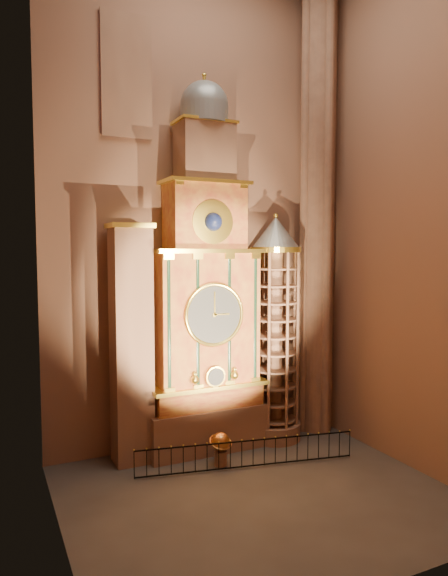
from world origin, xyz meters
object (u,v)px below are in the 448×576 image
stair_turret (275,330)px  iron_railing (247,454)px  celestial_globe (221,446)px  portrait_tower (131,343)px  astronomical_clock (205,304)px

stair_turret → iron_railing: size_ratio=1.18×
stair_turret → celestial_globe: 6.00m
portrait_tower → iron_railing: bearing=-34.0°
stair_turret → iron_railing: bearing=-138.1°
stair_turret → celestial_globe: stair_turret is taller
celestial_globe → iron_railing: bearing=-40.7°
portrait_tower → celestial_globe: 5.75m
astronomical_clock → portrait_tower: astronomical_clock is taller
stair_turret → iron_railing: (-2.78, -2.50, -4.65)m
astronomical_clock → portrait_tower: size_ratio=1.64×
stair_turret → portrait_tower: bearing=177.7°
stair_turret → celestial_globe: bearing=-154.6°
portrait_tower → stair_turret: 6.91m
celestial_globe → iron_railing: celestial_globe is taller
portrait_tower → celestial_globe: (3.24, -2.02, -4.30)m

